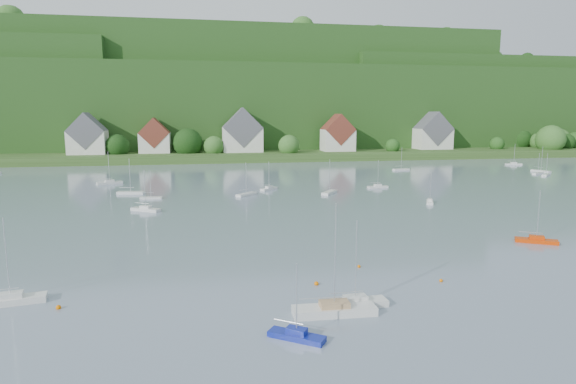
{
  "coord_description": "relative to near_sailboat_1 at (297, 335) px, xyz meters",
  "views": [
    {
      "loc": [
        -11.94,
        -11.89,
        18.12
      ],
      "look_at": [
        3.71,
        75.0,
        4.0
      ],
      "focal_mm": 30.2,
      "sensor_mm": 36.0,
      "label": 1
    }
  ],
  "objects": [
    {
      "name": "village_building_1",
      "position": [
        -25.32,
        164.48,
        8.36
      ],
      "size": [
        12.0,
        9.36,
        14.0
      ],
      "color": "silver",
      "rests_on": "far_shore_strip"
    },
    {
      "name": "near_sailboat_6",
      "position": [
        -25.82,
        12.24,
        0.06
      ],
      "size": [
        6.55,
        2.9,
        8.55
      ],
      "rotation": [
        0.0,
        0.0,
        0.18
      ],
      "color": "silver",
      "rests_on": "ground"
    },
    {
      "name": "near_sailboat_2",
      "position": [
        4.37,
        4.22,
        0.12
      ],
      "size": [
        7.74,
        2.39,
        10.36
      ],
      "rotation": [
        0.0,
        0.0,
        -0.03
      ],
      "color": "silver",
      "rests_on": "ground"
    },
    {
      "name": "village_building_3",
      "position": [
        49.68,
        161.48,
        9.04
      ],
      "size": [
        13.0,
        10.4,
        15.5
      ],
      "color": "silver",
      "rests_on": "far_shore_strip"
    },
    {
      "name": "forested_ridge",
      "position": [
        5.07,
        244.05,
        22.5
      ],
      "size": [
        620.0,
        181.22,
        69.89
      ],
      "color": "#163B12",
      "rests_on": "ground"
    },
    {
      "name": "near_sailboat_1",
      "position": [
        0.0,
        0.0,
        0.0
      ],
      "size": [
        4.67,
        3.81,
        6.43
      ],
      "rotation": [
        0.0,
        0.0,
        -0.61
      ],
      "color": "#0F1D91",
      "rests_on": "ground"
    },
    {
      "name": "near_sailboat_5",
      "position": [
        39.66,
        23.45,
        0.03
      ],
      "size": [
        5.62,
        4.17,
        7.55
      ],
      "rotation": [
        0.0,
        0.0,
        -0.53
      ],
      "color": "red",
      "rests_on": "ground"
    },
    {
      "name": "mooring_buoy_5",
      "position": [
        -20.93,
        10.13,
        -0.39
      ],
      "size": [
        0.48,
        0.48,
        0.48
      ],
      "primitive_type": "sphere",
      "color": "orange",
      "rests_on": "ground"
    },
    {
      "name": "far_shore_strip",
      "position": [
        4.68,
        175.48,
        1.11
      ],
      "size": [
        600.0,
        60.0,
        3.0
      ],
      "primitive_type": "cube",
      "color": "#2E491B",
      "rests_on": "ground"
    },
    {
      "name": "village_building_4",
      "position": [
        94.68,
        165.48,
        9.2
      ],
      "size": [
        15.0,
        10.4,
        16.5
      ],
      "color": "silver",
      "rests_on": "far_shore_strip"
    },
    {
      "name": "village_building_2",
      "position": [
        9.68,
        163.48,
        9.88
      ],
      "size": [
        16.0,
        11.44,
        18.0
      ],
      "color": "silver",
      "rests_on": "far_shore_strip"
    },
    {
      "name": "far_sailboat_cluster",
      "position": [
        10.41,
        90.81,
        -0.02
      ],
      "size": [
        189.68,
        75.85,
        8.71
      ],
      "color": "silver",
      "rests_on": "ground"
    },
    {
      "name": "mooring_buoy_0",
      "position": [
        4.6,
        12.15,
        -0.39
      ],
      "size": [
        0.5,
        0.5,
        0.5
      ],
      "primitive_type": "sphere",
      "color": "orange",
      "rests_on": "ground"
    },
    {
      "name": "near_sailboat_3",
      "position": [
        6.82,
        5.63,
        0.06
      ],
      "size": [
        6.32,
        2.08,
        8.42
      ],
      "rotation": [
        0.0,
        0.0,
        0.05
      ],
      "color": "silver",
      "rests_on": "ground"
    },
    {
      "name": "mooring_buoy_2",
      "position": [
        18.32,
        10.72,
        -0.39
      ],
      "size": [
        0.39,
        0.39,
        0.39
      ],
      "primitive_type": "sphere",
      "color": "orange",
      "rests_on": "ground"
    },
    {
      "name": "village_building_0",
      "position": [
        -50.32,
        162.48,
        9.12
      ],
      "size": [
        14.0,
        10.4,
        16.0
      ],
      "color": "silver",
      "rests_on": "far_shore_strip"
    },
    {
      "name": "mooring_buoy_3",
      "position": [
        11.07,
        17.18,
        -0.39
      ],
      "size": [
        0.39,
        0.39,
        0.39
      ],
      "primitive_type": "sphere",
      "color": "orange",
      "rests_on": "ground"
    }
  ]
}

